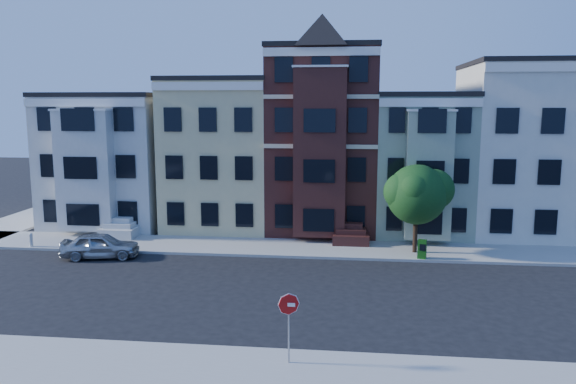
# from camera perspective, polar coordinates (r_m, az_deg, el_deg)

# --- Properties ---
(ground) EXTENTS (120.00, 120.00, 0.00)m
(ground) POSITION_cam_1_polar(r_m,az_deg,el_deg) (25.87, 1.92, -10.44)
(ground) COLOR black
(far_sidewalk) EXTENTS (60.00, 4.00, 0.15)m
(far_sidewalk) POSITION_cam_1_polar(r_m,az_deg,el_deg) (33.48, 3.01, -5.77)
(far_sidewalk) COLOR #9E9B93
(far_sidewalk) RESTS_ON ground
(near_sidewalk) EXTENTS (60.00, 4.00, 0.15)m
(near_sidewalk) POSITION_cam_1_polar(r_m,az_deg,el_deg) (18.51, -0.16, -18.44)
(near_sidewalk) COLOR #9E9B93
(near_sidewalk) RESTS_ON ground
(house_white) EXTENTS (8.00, 9.00, 9.00)m
(house_white) POSITION_cam_1_polar(r_m,az_deg,el_deg) (42.54, -17.00, 3.07)
(house_white) COLOR silver
(house_white) RESTS_ON ground
(house_yellow) EXTENTS (7.00, 9.00, 10.00)m
(house_yellow) POSITION_cam_1_polar(r_m,az_deg,el_deg) (39.99, -6.44, 3.77)
(house_yellow) COLOR #D8C689
(house_yellow) RESTS_ON ground
(house_brown) EXTENTS (7.00, 9.00, 12.00)m
(house_brown) POSITION_cam_1_polar(r_m,az_deg,el_deg) (38.95, 3.67, 5.15)
(house_brown) COLOR #3C1815
(house_brown) RESTS_ON ground
(house_green) EXTENTS (6.00, 9.00, 9.00)m
(house_green) POSITION_cam_1_polar(r_m,az_deg,el_deg) (39.31, 13.16, 2.77)
(house_green) COLOR gray
(house_green) RESTS_ON ground
(house_cream) EXTENTS (8.00, 9.00, 11.00)m
(house_cream) POSITION_cam_1_polar(r_m,az_deg,el_deg) (40.63, 23.09, 3.90)
(house_cream) COLOR silver
(house_cream) RESTS_ON ground
(street_tree) EXTENTS (7.04, 7.04, 6.25)m
(street_tree) POSITION_cam_1_polar(r_m,az_deg,el_deg) (32.57, 12.92, -0.65)
(street_tree) COLOR #1E4F1B
(street_tree) RESTS_ON far_sidewalk
(parked_car) EXTENTS (4.51, 2.50, 1.45)m
(parked_car) POSITION_cam_1_polar(r_m,az_deg,el_deg) (33.30, -18.54, -5.16)
(parked_car) COLOR #AAAEB2
(parked_car) RESTS_ON ground
(newspaper_box) EXTENTS (0.54, 0.50, 1.03)m
(newspaper_box) POSITION_cam_1_polar(r_m,az_deg,el_deg) (31.88, 13.46, -5.67)
(newspaper_box) COLOR #154F12
(newspaper_box) RESTS_ON far_sidewalk
(fire_hydrant) EXTENTS (0.29, 0.29, 0.65)m
(fire_hydrant) POSITION_cam_1_polar(r_m,az_deg,el_deg) (36.89, -24.64, -4.56)
(fire_hydrant) COLOR beige
(fire_hydrant) RESTS_ON far_sidewalk
(stop_sign) EXTENTS (0.74, 0.12, 2.68)m
(stop_sign) POSITION_cam_1_polar(r_m,az_deg,el_deg) (18.79, 0.08, -13.24)
(stop_sign) COLOR #A80E0D
(stop_sign) RESTS_ON near_sidewalk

